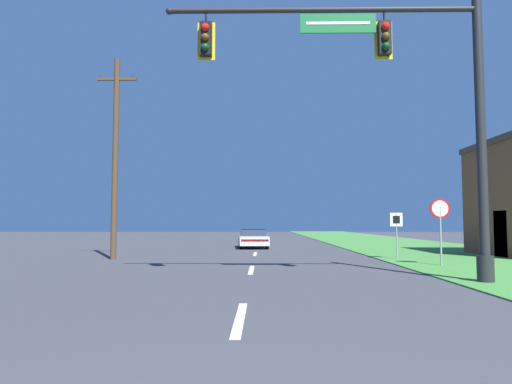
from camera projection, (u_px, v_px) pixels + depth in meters
grass_verge_right at (409, 246)px, 31.51m from camera, size 10.00×110.00×0.04m
road_center_line at (255, 254)px, 23.68m from camera, size 0.16×34.80×0.01m
signal_mast at (405, 96)px, 12.62m from camera, size 8.97×0.47×8.45m
car_ahead at (253, 238)px, 29.80m from camera, size 2.12×4.66×1.19m
stop_sign at (440, 216)px, 17.18m from camera, size 0.76×0.07×2.50m
route_sign_post at (396, 225)px, 20.24m from camera, size 0.55×0.06×2.03m
utility_pole_near at (115, 155)px, 20.51m from camera, size 1.80×0.26×9.06m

